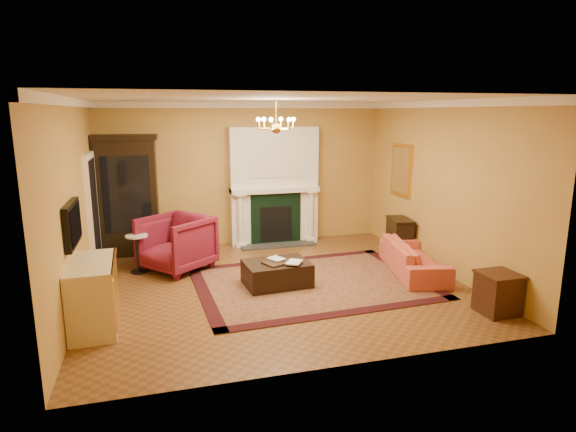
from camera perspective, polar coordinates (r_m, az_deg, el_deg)
name	(u,v)px	position (r m, az deg, el deg)	size (l,w,h in m)	color
floor	(277,285)	(8.08, -1.32, -8.14)	(6.00, 5.50, 0.02)	brown
ceiling	(276,98)	(7.58, -1.43, 13.80)	(6.00, 5.50, 0.02)	silver
wall_back	(245,174)	(10.36, -5.15, 4.95)	(6.00, 0.02, 3.00)	gold
wall_front	(341,238)	(5.12, 6.29, -2.59)	(6.00, 0.02, 3.00)	gold
wall_left	(73,205)	(7.55, -24.12, 1.21)	(0.02, 5.50, 3.00)	gold
wall_right	(442,187)	(8.91, 17.78, 3.24)	(0.02, 5.50, 3.00)	gold
fireplace	(274,188)	(10.34, -1.66, 3.28)	(1.90, 0.70, 2.50)	white
crown_molding	(262,104)	(8.51, -3.05, 13.14)	(6.00, 5.50, 0.12)	white
doorway	(93,212)	(9.28, -22.08, 0.40)	(0.08, 1.05, 2.10)	white
tv_panel	(72,224)	(6.98, -24.18, -0.87)	(0.09, 0.95, 0.58)	black
gilt_mirror	(401,170)	(10.05, 13.26, 5.32)	(0.06, 0.76, 1.05)	gold
chandelier	(276,125)	(7.58, -1.41, 10.76)	(0.63, 0.55, 0.53)	gold
oriental_rug	(312,283)	(8.13, 2.82, -7.89)	(3.77, 2.83, 0.02)	#460F0F
china_cabinet	(128,198)	(9.99, -18.46, 2.00)	(1.14, 0.52, 2.28)	black
wingback_armchair	(176,240)	(8.86, -13.10, -2.84)	(1.06, 1.00, 1.09)	maroon
pedestal_table	(138,251)	(8.91, -17.40, -3.98)	(0.39, 0.39, 0.69)	black
commode	(93,295)	(6.91, -22.10, -8.63)	(0.57, 1.21, 0.90)	beige
coral_sofa	(414,253)	(8.78, 14.68, -4.24)	(1.91, 0.56, 0.75)	#D15042
end_table	(498,294)	(7.49, 23.60, -8.48)	(0.49, 0.49, 0.57)	#391B0F
console_table	(399,237)	(9.85, 13.06, -2.47)	(0.36, 0.64, 0.71)	black
leather_ottoman	(277,273)	(7.95, -1.34, -6.80)	(1.04, 0.75, 0.39)	black
ottoman_tray	(277,263)	(7.82, -1.29, -5.54)	(0.42, 0.33, 0.03)	black
book_a	(271,253)	(7.82, -1.98, -4.38)	(0.20, 0.03, 0.27)	gray
book_b	(288,253)	(7.74, -0.05, -4.43)	(0.22, 0.02, 0.30)	gray
topiary_left	(243,176)	(10.12, -5.34, 4.73)	(0.18, 0.18, 0.48)	gray
topiary_right	(305,175)	(10.45, 2.07, 4.85)	(0.16, 0.16, 0.42)	gray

